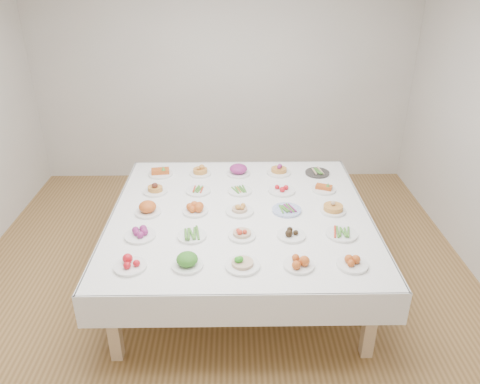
{
  "coord_description": "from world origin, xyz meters",
  "views": [
    {
      "loc": [
        0.12,
        -3.65,
        2.82
      ],
      "look_at": [
        0.18,
        0.2,
        0.88
      ],
      "focal_mm": 35.0,
      "sensor_mm": 36.0,
      "label": 1
    }
  ],
  "objects_px": {
    "dish_12": "(240,206)",
    "dish_0": "(130,262)",
    "dish_24": "(317,172)",
    "display_table": "(240,218)"
  },
  "relations": [
    {
      "from": "display_table",
      "to": "dish_12",
      "type": "height_order",
      "value": "dish_12"
    },
    {
      "from": "dish_12",
      "to": "dish_0",
      "type": "bearing_deg",
      "value": -134.73
    },
    {
      "from": "display_table",
      "to": "dish_12",
      "type": "xyz_separation_m",
      "value": [
        -0.01,
        -0.01,
        0.13
      ]
    },
    {
      "from": "dish_12",
      "to": "dish_24",
      "type": "distance_m",
      "value": 1.18
    },
    {
      "from": "display_table",
      "to": "dish_24",
      "type": "bearing_deg",
      "value": 44.67
    },
    {
      "from": "display_table",
      "to": "dish_24",
      "type": "relative_size",
      "value": 9.25
    },
    {
      "from": "display_table",
      "to": "dish_0",
      "type": "bearing_deg",
      "value": -134.76
    },
    {
      "from": "dish_12",
      "to": "dish_24",
      "type": "height_order",
      "value": "dish_12"
    },
    {
      "from": "display_table",
      "to": "dish_0",
      "type": "height_order",
      "value": "dish_0"
    },
    {
      "from": "dish_0",
      "to": "dish_12",
      "type": "height_order",
      "value": "dish_12"
    }
  ]
}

